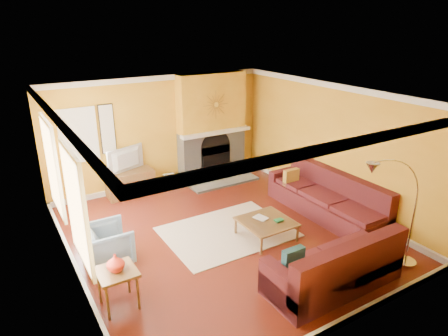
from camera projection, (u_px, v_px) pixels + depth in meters
floor at (223, 234)px, 7.79m from camera, size 5.50×6.00×0.02m
ceiling at (223, 95)px, 6.83m from camera, size 5.50×6.00×0.02m
wall_back at (159, 132)px, 9.72m from camera, size 5.50×0.02×2.70m
wall_front at (349, 243)px, 4.90m from camera, size 5.50×0.02×2.70m
wall_left at (65, 203)px, 5.97m from camera, size 0.02×6.00×2.70m
wall_right at (332, 146)px, 8.65m from camera, size 0.02×6.00×2.70m
baseboard at (223, 231)px, 7.76m from camera, size 5.50×6.00×0.12m
crown_molding at (223, 99)px, 6.86m from camera, size 5.50×6.00×0.12m
window_left_near at (52, 167)px, 6.98m from camera, size 0.06×1.22×1.72m
window_left_far at (75, 209)px, 5.46m from camera, size 0.06×1.22×1.72m
window_back at (78, 136)px, 8.69m from camera, size 0.82×0.06×1.22m
wall_art at (108, 129)px, 8.99m from camera, size 0.34×0.04×1.14m
fireplace at (212, 126)px, 10.21m from camera, size 1.80×0.40×2.70m
mantel at (216, 132)px, 10.05m from camera, size 1.92×0.22×0.08m
hearth at (223, 181)px, 10.23m from camera, size 1.80×0.70×0.06m
sunburst at (216, 105)px, 9.81m from camera, size 0.70×0.04×0.70m
rug at (227, 232)px, 7.84m from camera, size 2.40×1.80×0.02m
sectional_sofa at (298, 216)px, 7.50m from camera, size 3.21×3.70×0.90m
coffee_table at (266, 229)px, 7.59m from camera, size 0.93×0.93×0.37m
media_console at (130, 183)px, 9.40m from camera, size 1.09×0.49×0.60m
tv at (128, 160)px, 9.19m from camera, size 0.97×0.46×0.57m
subwoofer at (170, 181)px, 9.97m from camera, size 0.29×0.29×0.29m
armchair at (108, 245)px, 6.76m from camera, size 0.76×0.74×0.69m
side_table at (118, 288)px, 5.74m from camera, size 0.54×0.54×0.60m
vase at (115, 263)px, 5.59m from camera, size 0.26×0.26×0.27m
book at (258, 220)px, 7.53m from camera, size 0.26×0.30×0.03m
arc_lamp at (393, 218)px, 6.21m from camera, size 1.31×0.36×2.05m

